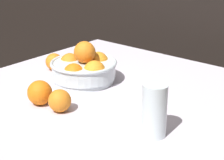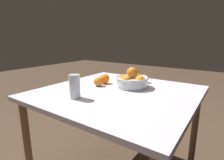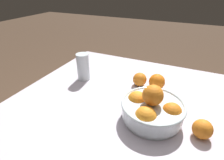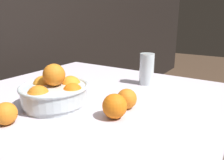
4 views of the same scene
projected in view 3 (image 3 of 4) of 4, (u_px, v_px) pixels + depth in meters
dining_table at (122, 118)px, 0.84m from camera, size 1.03×1.06×0.75m
fruit_bowl at (152, 108)px, 0.69m from camera, size 0.25×0.25×0.16m
juice_glass at (83, 68)px, 0.98m from camera, size 0.07×0.07×0.15m
orange_loose_near_bowl at (157, 82)px, 0.90m from camera, size 0.08×0.08×0.08m
orange_loose_front at (202, 129)px, 0.62m from camera, size 0.07×0.07×0.07m
orange_loose_aside at (140, 79)px, 0.93m from camera, size 0.07×0.07×0.07m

